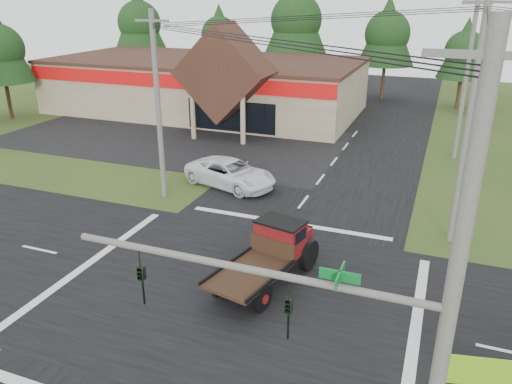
% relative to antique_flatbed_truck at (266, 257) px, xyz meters
% --- Properties ---
extents(ground, '(120.00, 120.00, 0.00)m').
position_rel_antique_flatbed_truck_xyz_m(ground, '(-0.89, -1.15, -1.22)').
color(ground, '#294016').
rests_on(ground, ground).
extents(road_ns, '(12.00, 120.00, 0.02)m').
position_rel_antique_flatbed_truck_xyz_m(road_ns, '(-0.89, -1.15, -1.21)').
color(road_ns, black).
rests_on(road_ns, ground).
extents(road_ew, '(120.00, 12.00, 0.02)m').
position_rel_antique_flatbed_truck_xyz_m(road_ew, '(-0.89, -1.15, -1.21)').
color(road_ew, black).
rests_on(road_ew, ground).
extents(parking_apron, '(28.00, 14.00, 0.02)m').
position_rel_antique_flatbed_truck_xyz_m(parking_apron, '(-14.89, 17.85, -1.20)').
color(parking_apron, black).
rests_on(parking_apron, ground).
extents(cvs_building, '(30.40, 18.20, 9.19)m').
position_rel_antique_flatbed_truck_xyz_m(cvs_building, '(-16.60, 28.42, 1.56)').
color(cvs_building, gray).
rests_on(cvs_building, ground).
extents(traffic_signal_mast, '(8.12, 0.24, 7.00)m').
position_rel_antique_flatbed_truck_xyz_m(traffic_signal_mast, '(4.93, -8.65, 3.21)').
color(traffic_signal_mast, '#595651').
rests_on(traffic_signal_mast, ground).
extents(utility_pole_nr, '(2.00, 0.30, 11.00)m').
position_rel_antique_flatbed_truck_xyz_m(utility_pole_nr, '(6.61, -8.65, 4.42)').
color(utility_pole_nr, '#595651').
rests_on(utility_pole_nr, ground).
extents(utility_pole_nw, '(2.00, 0.30, 10.50)m').
position_rel_antique_flatbed_truck_xyz_m(utility_pole_nw, '(-8.89, 6.85, 4.17)').
color(utility_pole_nw, '#595651').
rests_on(utility_pole_nw, ground).
extents(utility_pole_ne, '(2.00, 0.30, 11.50)m').
position_rel_antique_flatbed_truck_xyz_m(utility_pole_ne, '(7.11, 6.85, 4.67)').
color(utility_pole_ne, '#595651').
rests_on(utility_pole_ne, ground).
extents(utility_pole_n, '(2.00, 0.30, 11.20)m').
position_rel_antique_flatbed_truck_xyz_m(utility_pole_n, '(7.11, 20.85, 4.52)').
color(utility_pole_n, '#595651').
rests_on(utility_pole_n, ground).
extents(tree_row_a, '(6.72, 6.72, 12.12)m').
position_rel_antique_flatbed_truck_xyz_m(tree_row_a, '(-30.89, 38.85, 6.83)').
color(tree_row_a, '#332316').
rests_on(tree_row_a, ground).
extents(tree_row_b, '(5.60, 5.60, 10.10)m').
position_rel_antique_flatbed_truck_xyz_m(tree_row_b, '(-20.89, 40.85, 5.49)').
color(tree_row_b, '#332316').
rests_on(tree_row_b, ground).
extents(tree_row_c, '(7.28, 7.28, 13.13)m').
position_rel_antique_flatbed_truck_xyz_m(tree_row_c, '(-10.89, 39.85, 7.50)').
color(tree_row_c, '#332316').
rests_on(tree_row_c, ground).
extents(tree_row_d, '(6.16, 6.16, 11.11)m').
position_rel_antique_flatbed_truck_xyz_m(tree_row_d, '(-0.89, 40.85, 6.16)').
color(tree_row_d, '#332316').
rests_on(tree_row_d, ground).
extents(tree_row_e, '(5.04, 5.04, 9.09)m').
position_rel_antique_flatbed_truck_xyz_m(tree_row_e, '(7.11, 38.85, 4.82)').
color(tree_row_e, '#332316').
rests_on(tree_row_e, ground).
extents(antique_flatbed_truck, '(3.45, 6.17, 2.43)m').
position_rel_antique_flatbed_truck_xyz_m(antique_flatbed_truck, '(0.00, 0.00, 0.00)').
color(antique_flatbed_truck, '#5A0C11').
rests_on(antique_flatbed_truck, ground).
extents(white_pickup, '(6.51, 4.38, 1.66)m').
position_rel_antique_flatbed_truck_xyz_m(white_pickup, '(-5.88, 9.82, -0.39)').
color(white_pickup, white).
rests_on(white_pickup, ground).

